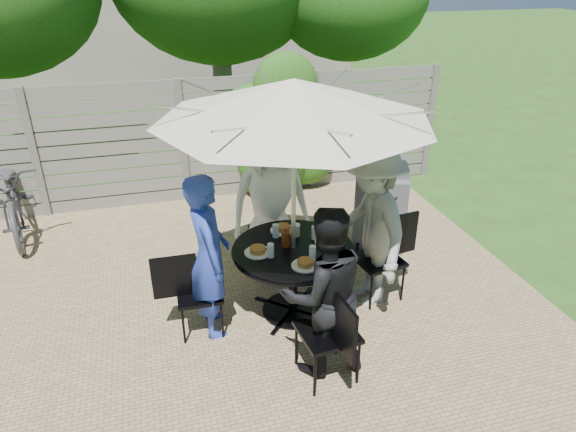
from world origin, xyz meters
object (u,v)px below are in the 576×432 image
object	(u,v)px
chair_right	(378,274)
plate_left	(258,251)
chair_front	(328,350)
glass_back	(276,231)
person_front	(324,294)
person_right	(371,226)
plate_right	(328,240)
umbrella	(294,99)
patio_table	(293,268)
chair_back	(268,246)
glass_left	(271,251)
glass_right	(315,233)
chair_left	(199,308)
person_left	(209,257)
syrup_jug	(286,239)
plate_back	(283,229)
coffee_cup	(296,230)
person_back	(270,202)
glass_front	(312,253)
bbq_grill	(380,204)
plate_front	(305,264)
bicycle	(13,196)

from	to	relation	value
chair_right	plate_left	distance (m)	1.43
chair_front	glass_back	xyz separation A→B (m)	(-0.15, 1.22, 0.56)
person_front	person_right	size ratio (longest dim) A/B	0.90
chair_front	plate_right	distance (m)	1.15
umbrella	plate_left	world-z (taller)	umbrella
patio_table	umbrella	xyz separation A→B (m)	(-0.00, -0.00, 1.70)
chair_back	glass_left	size ratio (longest dim) A/B	6.48
glass_back	glass_right	bearing A→B (deg)	-21.02
chair_left	glass_right	world-z (taller)	glass_right
person_front	person_left	bearing A→B (deg)	-45.00
patio_table	umbrella	distance (m)	1.70
person_right	syrup_jug	xyz separation A→B (m)	(-0.89, 0.02, -0.02)
patio_table	person_right	xyz separation A→B (m)	(0.83, 0.03, 0.34)
plate_back	chair_front	bearing A→B (deg)	-87.97
person_front	glass_right	size ratio (longest dim) A/B	11.38
plate_right	coffee_cup	bearing A→B (deg)	141.74
plate_right	plate_left	bearing A→B (deg)	-178.02
person_back	glass_front	world-z (taller)	person_back
bbq_grill	person_front	bearing A→B (deg)	-103.18
chair_back	glass_back	world-z (taller)	glass_back
person_back	person_front	bearing A→B (deg)	-90.00
chair_front	chair_back	bearing A→B (deg)	-4.17
plate_front	plate_right	distance (m)	0.51
plate_right	glass_left	xyz separation A→B (m)	(-0.62, -0.13, 0.05)
chair_back	chair_right	xyz separation A→B (m)	(1.00, -0.93, 0.01)
patio_table	glass_right	world-z (taller)	glass_right
plate_left	glass_left	bearing A→B (deg)	-44.28
person_front	coffee_cup	world-z (taller)	person_front
person_front	glass_front	xyz separation A→B (m)	(0.09, 0.57, 0.06)
patio_table	chair_back	world-z (taller)	chair_back
patio_table	person_back	size ratio (longest dim) A/B	0.68
plate_back	syrup_jug	distance (m)	0.32
chair_back	person_back	world-z (taller)	person_back
plate_back	chair_left	bearing A→B (deg)	-157.60
chair_right	syrup_jug	xyz separation A→B (m)	(-1.03, 0.01, 0.58)
person_left	glass_back	distance (m)	0.77
glass_left	bicycle	world-z (taller)	bicycle
glass_left	syrup_jug	bearing A→B (deg)	39.79
chair_left	glass_right	xyz separation A→B (m)	(1.22, 0.15, 0.59)
plate_right	glass_right	size ratio (longest dim) A/B	1.86
syrup_jug	bbq_grill	size ratio (longest dim) A/B	0.12
patio_table	glass_front	bearing A→B (deg)	-66.02
plate_right	glass_back	distance (m)	0.53
person_right	plate_left	world-z (taller)	person_right
glass_left	glass_front	xyz separation A→B (m)	(0.37, -0.14, 0.00)
patio_table	glass_left	xyz separation A→B (m)	(-0.26, -0.11, 0.31)
person_back	person_left	size ratio (longest dim) A/B	1.10
plate_left	bicycle	size ratio (longest dim) A/B	0.13
person_right	glass_right	world-z (taller)	person_right
patio_table	syrup_jug	distance (m)	0.33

